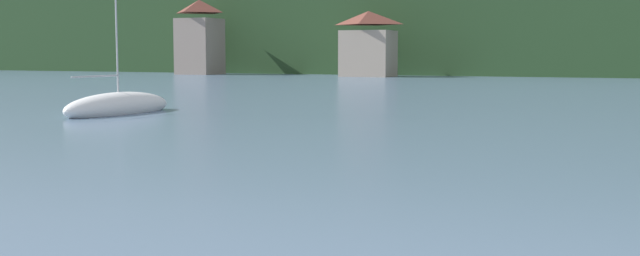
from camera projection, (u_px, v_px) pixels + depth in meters
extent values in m
cube|color=#264223|center=(600.00, 5.00, 114.90)|extent=(352.00, 63.00, 19.97)
cube|color=gray|center=(200.00, 46.00, 100.35)|extent=(4.86, 4.91, 7.27)
pyramid|color=brown|center=(199.00, 6.00, 99.83)|extent=(5.11, 5.15, 1.70)
cube|color=gray|center=(368.00, 54.00, 90.98)|extent=(5.90, 4.59, 5.45)
pyramid|color=brown|center=(368.00, 18.00, 90.56)|extent=(6.19, 4.82, 1.61)
ellipsoid|color=white|center=(118.00, 107.00, 36.36)|extent=(2.20, 7.02, 1.42)
cylinder|color=#B7B7BC|center=(116.00, 0.00, 35.86)|extent=(0.08, 0.08, 9.28)
cylinder|color=#ADADB2|center=(95.00, 76.00, 34.87)|extent=(0.22, 3.00, 0.07)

